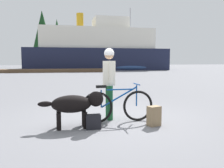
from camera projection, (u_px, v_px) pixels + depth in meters
The scene contains 12 objects.
ground_plane at pixel (111, 120), 5.94m from camera, with size 160.00×160.00×0.00m, color slate.
bicycle at pixel (117, 106), 5.68m from camera, with size 1.78×0.44×0.93m.
person_cyclist at pixel (109, 76), 5.92m from camera, with size 0.32×0.53×1.80m.
dog at pixel (76, 104), 5.21m from camera, with size 1.43×0.46×0.80m.
backpack at pixel (154, 116), 5.38m from camera, with size 0.28×0.20×0.45m, color #8C7251.
handbag_pannier at pixel (93, 122), 5.13m from camera, with size 0.32×0.18×0.32m, color black.
dock_pier at pixel (56, 71), 31.15m from camera, with size 14.54×2.95×0.40m, color brown.
ferry_boat at pixel (97, 50), 38.39m from camera, with size 22.22×7.59×8.99m.
sailboat_moored at pixel (130, 67), 36.83m from camera, with size 7.91×2.21×9.54m.
pine_tree_center at pixel (42, 32), 48.33m from camera, with size 4.35×4.35×11.75m.
pine_tree_far_right at pixel (130, 41), 54.24m from camera, with size 2.84×2.84×9.94m.
pine_tree_mid_back at pixel (57, 36), 53.80m from camera, with size 3.05×3.05×10.95m.
Camera 1 is at (-1.25, -5.69, 1.49)m, focal length 37.72 mm.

